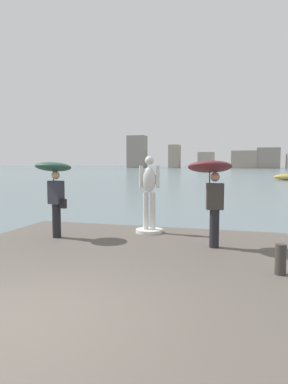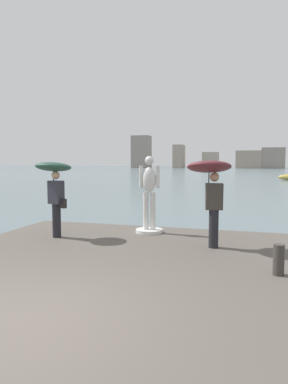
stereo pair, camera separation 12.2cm
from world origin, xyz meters
TOP-DOWN VIEW (x-y plane):
  - ground_plane at (0.00, 40.00)m, footprint 400.00×400.00m
  - pier at (0.00, 1.78)m, footprint 7.57×9.56m
  - statue_white_figure at (0.09, 5.64)m, footprint 0.75×0.75m
  - onlooker_left at (-2.13, 4.42)m, footprint 1.15×1.16m
  - onlooker_right at (1.88, 4.40)m, footprint 1.18×1.20m
  - mooring_bollard at (3.24, 2.71)m, footprint 0.19×0.19m
  - distant_skyline at (-5.32, 143.70)m, footprint 81.53×11.53m

SIDE VIEW (x-z plane):
  - ground_plane at x=0.00m, z-range 0.00..0.00m
  - pier at x=0.00m, z-range 0.00..0.40m
  - mooring_bollard at x=3.24m, z-range 0.40..0.94m
  - statue_white_figure at x=0.09m, z-range 0.26..2.39m
  - onlooker_left at x=-2.13m, z-range 0.92..2.91m
  - onlooker_right at x=1.88m, z-range 0.94..2.99m
  - distant_skyline at x=-5.32m, z-range -2.12..11.80m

